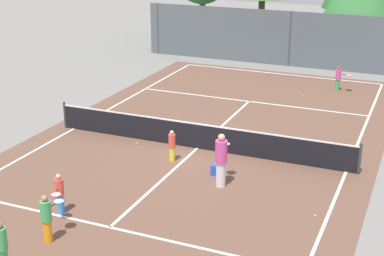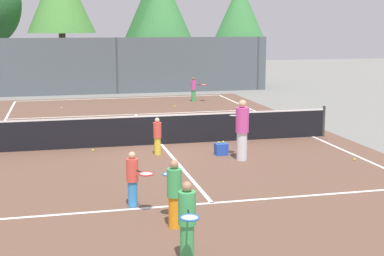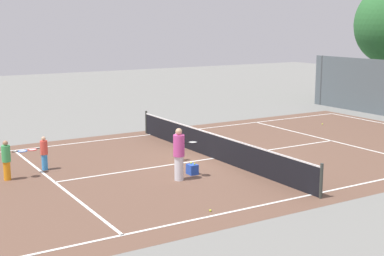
{
  "view_description": "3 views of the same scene",
  "coord_description": "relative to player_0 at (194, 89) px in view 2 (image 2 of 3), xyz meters",
  "views": [
    {
      "loc": [
        7.61,
        -18.44,
        8.1
      ],
      "look_at": [
        0.37,
        -1.38,
        1.33
      ],
      "focal_mm": 53.5,
      "sensor_mm": 36.0,
      "label": 1
    },
    {
      "loc": [
        -3.23,
        -18.0,
        3.99
      ],
      "look_at": [
        0.63,
        -1.84,
        0.87
      ],
      "focal_mm": 52.25,
      "sensor_mm": 36.0,
      "label": 2
    },
    {
      "loc": [
        17.63,
        -11.73,
        5.26
      ],
      "look_at": [
        -0.61,
        -0.63,
        1.19
      ],
      "focal_mm": 51.61,
      "sensor_mm": 36.0,
      "label": 3
    }
  ],
  "objects": [
    {
      "name": "court_surface",
      "position": [
        -3.55,
        -9.94,
        -0.65
      ],
      "size": [
        13.0,
        25.0,
        0.01
      ],
      "color": "brown",
      "rests_on": "ground_plane"
    },
    {
      "name": "tree_4",
      "position": [
        -0.3,
        7.14,
        4.17
      ],
      "size": [
        4.16,
        4.16,
        7.15
      ],
      "color": "brown",
      "rests_on": "ground_plane"
    },
    {
      "name": "ball_crate",
      "position": [
        -2.02,
        -11.86,
        -0.47
      ],
      "size": [
        0.38,
        0.32,
        0.43
      ],
      "color": "blue",
      "rests_on": "ground_plane"
    },
    {
      "name": "tennis_ball_4",
      "position": [
        -5.84,
        -10.46,
        -0.62
      ],
      "size": [
        0.07,
        0.07,
        0.07
      ],
      "primitive_type": "sphere",
      "color": "#CCE533",
      "rests_on": "ground_plane"
    },
    {
      "name": "tennis_ball_1",
      "position": [
        0.16,
        -9.0,
        -0.62
      ],
      "size": [
        0.07,
        0.07,
        0.07
      ],
      "primitive_type": "sphere",
      "color": "#CCE533",
      "rests_on": "ground_plane"
    },
    {
      "name": "player_3",
      "position": [
        -3.92,
        -11.39,
        -0.06
      ],
      "size": [
        0.25,
        0.25,
        1.16
      ],
      "color": "yellow",
      "rests_on": "ground_plane"
    },
    {
      "name": "tree_2",
      "position": [
        4.5,
        6.33,
        4.03
      ],
      "size": [
        3.33,
        3.33,
        6.57
      ],
      "color": "brown",
      "rests_on": "ground_plane"
    },
    {
      "name": "tree_1",
      "position": [
        -0.46,
        8.06,
        4.72
      ],
      "size": [
        4.28,
        4.28,
        7.78
      ],
      "color": "brown",
      "rests_on": "ground_plane"
    },
    {
      "name": "tennis_ball_0",
      "position": [
        1.62,
        -13.47,
        -0.62
      ],
      "size": [
        0.07,
        0.07,
        0.07
      ],
      "primitive_type": "sphere",
      "color": "#CCE533",
      "rests_on": "ground_plane"
    },
    {
      "name": "tennis_ball_3",
      "position": [
        -6.73,
        -0.96,
        -0.62
      ],
      "size": [
        0.07,
        0.07,
        0.07
      ],
      "primitive_type": "sphere",
      "color": "#CCE533",
      "rests_on": "ground_plane"
    },
    {
      "name": "ground_plane",
      "position": [
        -3.55,
        -9.94,
        -0.65
      ],
      "size": [
        80.0,
        80.0,
        0.0
      ],
      "primitive_type": "plane",
      "color": "slate"
    },
    {
      "name": "tennis_ball_5",
      "position": [
        -1.39,
        -1.76,
        -0.62
      ],
      "size": [
        0.07,
        0.07,
        0.07
      ],
      "primitive_type": "sphere",
      "color": "#CCE533",
      "rests_on": "ground_plane"
    },
    {
      "name": "player_1",
      "position": [
        -5.29,
        -16.17,
        -0.0
      ],
      "size": [
        0.59,
        0.83,
        1.24
      ],
      "color": "#388CD8",
      "rests_on": "ground_plane"
    },
    {
      "name": "player_0",
      "position": [
        0.0,
        0.0,
        0.0
      ],
      "size": [
        0.85,
        0.44,
        1.25
      ],
      "color": "#3FA559",
      "rests_on": "ground_plane"
    },
    {
      "name": "tennis_ball_7",
      "position": [
        -6.09,
        -9.23,
        -0.62
      ],
      "size": [
        0.07,
        0.07,
        0.07
      ],
      "primitive_type": "sphere",
      "color": "#CCE533",
      "rests_on": "ground_plane"
    },
    {
      "name": "tennis_net",
      "position": [
        -3.55,
        -9.94,
        -0.14
      ],
      "size": [
        11.9,
        0.1,
        1.1
      ],
      "color": "#333833",
      "rests_on": "ground_plane"
    },
    {
      "name": "player_2",
      "position": [
        -4.79,
        -19.25,
        0.08
      ],
      "size": [
        0.42,
        0.88,
        1.41
      ],
      "color": "#3FA559",
      "rests_on": "ground_plane"
    },
    {
      "name": "perimeter_fence",
      "position": [
        -3.55,
        4.06,
        0.95
      ],
      "size": [
        18.0,
        0.12,
        3.2
      ],
      "color": "#515B60",
      "rests_on": "ground_plane"
    },
    {
      "name": "player_6",
      "position": [
        -1.61,
        -12.63,
        0.27
      ],
      "size": [
        0.44,
        0.96,
        1.8
      ],
      "color": "silver",
      "rests_on": "ground_plane"
    },
    {
      "name": "player_5",
      "position": [
        -4.67,
        -17.6,
        0.06
      ],
      "size": [
        0.34,
        0.87,
        1.38
      ],
      "color": "orange",
      "rests_on": "ground_plane"
    },
    {
      "name": "tennis_ball_2",
      "position": [
        -4.59,
        -18.54,
        -0.62
      ],
      "size": [
        0.07,
        0.07,
        0.07
      ],
      "primitive_type": "sphere",
      "color": "#CCE533",
      "rests_on": "ground_plane"
    }
  ]
}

